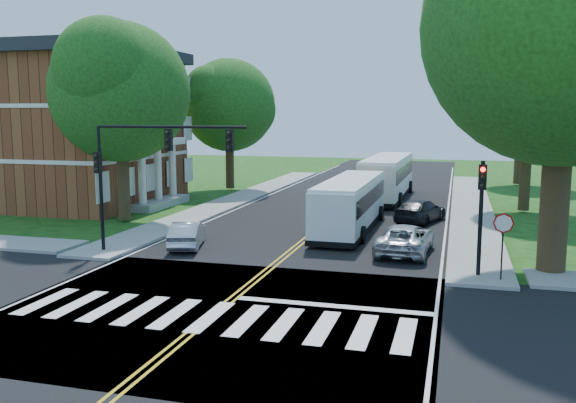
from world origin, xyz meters
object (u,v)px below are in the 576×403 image
(bus_lead, at_px, (350,203))
(suv, at_px, (405,239))
(signal_ne, at_px, (481,203))
(dark_sedan, at_px, (420,211))
(signal_nw, at_px, (146,158))
(hatchback, at_px, (187,234))
(bus_follow, at_px, (387,177))

(bus_lead, bearing_deg, suv, 124.70)
(signal_ne, xyz_separation_m, dark_sedan, (-2.92, 12.05, -2.28))
(signal_ne, relative_size, dark_sedan, 0.95)
(signal_nw, bearing_deg, bus_lead, 48.20)
(hatchback, height_order, dark_sedan, dark_sedan)
(hatchback, relative_size, dark_sedan, 0.82)
(signal_nw, relative_size, dark_sedan, 1.55)
(bus_lead, relative_size, bus_follow, 0.89)
(signal_ne, bearing_deg, signal_nw, -179.95)
(signal_nw, height_order, bus_lead, signal_nw)
(bus_lead, height_order, bus_follow, bus_follow)
(signal_ne, height_order, bus_follow, signal_ne)
(suv, bearing_deg, bus_lead, -52.01)
(bus_lead, distance_m, bus_follow, 13.15)
(signal_ne, relative_size, bus_lead, 0.41)
(bus_follow, bearing_deg, signal_ne, 106.27)
(signal_nw, xyz_separation_m, hatchback, (0.91, 2.10, -3.74))
(bus_follow, height_order, suv, bus_follow)
(bus_follow, distance_m, dark_sedan, 10.09)
(bus_lead, bearing_deg, dark_sedan, -134.46)
(hatchback, xyz_separation_m, dark_sedan, (10.22, 9.95, 0.05))
(signal_nw, height_order, signal_ne, signal_nw)
(signal_ne, distance_m, dark_sedan, 12.61)
(signal_ne, height_order, dark_sedan, signal_ne)
(hatchback, bearing_deg, signal_ne, 154.91)
(signal_nw, xyz_separation_m, bus_follow, (8.14, 21.64, -2.71))
(signal_nw, distance_m, hatchback, 4.39)
(signal_nw, xyz_separation_m, bus_lead, (7.61, 8.51, -2.89))
(signal_nw, distance_m, suv, 12.12)
(signal_ne, bearing_deg, bus_lead, 127.19)
(signal_ne, distance_m, hatchback, 13.51)
(signal_nw, height_order, dark_sedan, signal_nw)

